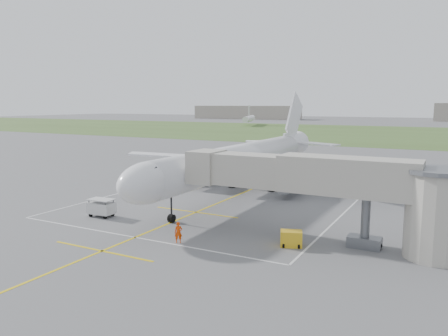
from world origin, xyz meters
The scene contains 11 objects.
ground centered at (0.00, 0.00, 0.00)m, with size 700.00×700.00×0.00m, color #5A5B5D.
grass_strip centered at (0.00, 130.00, 0.01)m, with size 700.00×120.00×0.02m, color #405927.
apron_markings centered at (0.00, -5.82, 0.01)m, with size 28.20×60.00×0.01m.
airliner centered at (0.00, 0.75, 4.39)m, with size 38.93×46.75×13.52m.
jet_bridge centered at (15.72, -13.50, 4.74)m, with size 23.40×5.00×7.20m.
gpu_unit centered at (12.71, -15.96, 0.64)m, with size 2.01×1.69×1.30m.
baggage_cart centered at (-7.62, -16.01, 0.93)m, with size 2.69×1.70×1.82m.
ramp_worker_nose centered at (4.15, -19.46, 0.89)m, with size 0.65×0.42×1.77m, color #E34007.
ramp_worker_wing centered at (-9.77, 2.43, 0.96)m, with size 0.93×0.73×1.92m, color orange.
distant_hangars centered at (-16.15, 265.19, 5.17)m, with size 345.00×49.00×12.00m.
distant_aircraft centered at (5.08, 175.40, 3.59)m, with size 173.93×50.40×8.85m.
Camera 1 is at (23.88, -48.51, 11.42)m, focal length 35.00 mm.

